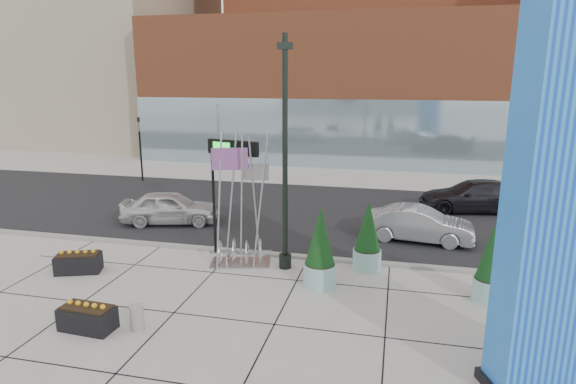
% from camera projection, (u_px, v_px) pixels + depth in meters
% --- Properties ---
extents(ground, '(160.00, 160.00, 0.00)m').
position_uv_depth(ground, '(250.00, 304.00, 14.42)').
color(ground, '#9E9991').
rests_on(ground, ground).
extents(street_asphalt, '(80.00, 12.00, 0.02)m').
position_uv_depth(street_asphalt, '(311.00, 213.00, 23.89)').
color(street_asphalt, black).
rests_on(street_asphalt, ground).
extents(curb_edge, '(80.00, 0.30, 0.12)m').
position_uv_depth(curb_edge, '(282.00, 255.00, 18.20)').
color(curb_edge, gray).
rests_on(curb_edge, ground).
extents(tower_podium, '(34.00, 10.00, 11.00)m').
position_uv_depth(tower_podium, '(362.00, 90.00, 38.45)').
color(tower_podium, '#A95431').
rests_on(tower_podium, ground).
extents(tower_glass_front, '(34.00, 0.60, 5.00)m').
position_uv_depth(tower_glass_front, '(355.00, 135.00, 34.62)').
color(tower_glass_front, '#8CA5B2').
rests_on(tower_glass_front, ground).
extents(blue_pylon, '(2.81, 1.96, 8.57)m').
position_uv_depth(blue_pylon, '(568.00, 207.00, 9.62)').
color(blue_pylon, blue).
rests_on(blue_pylon, ground).
extents(lamp_post, '(0.55, 0.44, 8.00)m').
position_uv_depth(lamp_post, '(285.00, 178.00, 16.41)').
color(lamp_post, black).
rests_on(lamp_post, ground).
extents(public_art_sculpture, '(2.32, 1.53, 4.84)m').
position_uv_depth(public_art_sculpture, '(240.00, 230.00, 17.24)').
color(public_art_sculpture, '#ACAEB1').
rests_on(public_art_sculpture, ground).
extents(concrete_bollard, '(0.37, 0.37, 0.71)m').
position_uv_depth(concrete_bollard, '(137.00, 318.00, 12.92)').
color(concrete_bollard, gray).
rests_on(concrete_bollard, ground).
extents(overhead_street_sign, '(2.06, 0.74, 4.43)m').
position_uv_depth(overhead_street_sign, '(232.00, 157.00, 17.52)').
color(overhead_street_sign, black).
rests_on(overhead_street_sign, ground).
extents(round_planter_east, '(1.00, 1.00, 2.50)m').
position_uv_depth(round_planter_east, '(492.00, 264.00, 14.43)').
color(round_planter_east, '#95C9C0').
rests_on(round_planter_east, ground).
extents(round_planter_mid, '(1.00, 1.00, 2.50)m').
position_uv_depth(round_planter_mid, '(368.00, 237.00, 16.82)').
color(round_planter_mid, '#95C9C0').
rests_on(round_planter_mid, ground).
extents(round_planter_west, '(1.07, 1.07, 2.67)m').
position_uv_depth(round_planter_west, '(320.00, 249.00, 15.44)').
color(round_planter_west, '#95C9C0').
rests_on(round_planter_west, ground).
extents(box_planter_north, '(1.64, 1.19, 0.81)m').
position_uv_depth(box_planter_north, '(78.00, 262.00, 16.71)').
color(box_planter_north, black).
rests_on(box_planter_north, ground).
extents(box_planter_south, '(1.50, 0.81, 0.80)m').
position_uv_depth(box_planter_south, '(87.00, 317.00, 12.94)').
color(box_planter_south, black).
rests_on(box_planter_south, ground).
extents(car_white_west, '(4.69, 2.83, 1.49)m').
position_uv_depth(car_white_west, '(170.00, 208.00, 22.10)').
color(car_white_west, silver).
rests_on(car_white_west, ground).
extents(car_silver_mid, '(4.46, 1.97, 1.43)m').
position_uv_depth(car_silver_mid, '(419.00, 225.00, 19.74)').
color(car_silver_mid, '#989A9F').
rests_on(car_silver_mid, ground).
extents(car_dark_east, '(5.62, 2.99, 1.55)m').
position_uv_depth(car_dark_east, '(474.00, 196.00, 24.09)').
color(car_dark_east, black).
rests_on(car_dark_east, ground).
extents(traffic_signal, '(0.15, 0.18, 4.10)m').
position_uv_depth(traffic_signal, '(140.00, 145.00, 30.69)').
color(traffic_signal, black).
rests_on(traffic_signal, ground).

